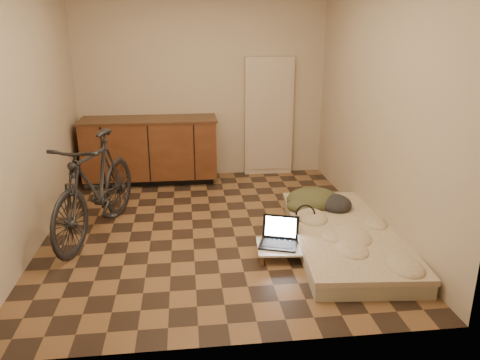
{
  "coord_description": "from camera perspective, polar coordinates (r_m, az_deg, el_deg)",
  "views": [
    {
      "loc": [
        -0.26,
        -4.7,
        2.1
      ],
      "look_at": [
        0.3,
        -0.03,
        0.55
      ],
      "focal_mm": 35.0,
      "sensor_mm": 36.0,
      "label": 1
    }
  ],
  "objects": [
    {
      "name": "room_shell",
      "position": [
        4.77,
        -3.63,
        8.55
      ],
      "size": [
        3.5,
        4.0,
        2.6
      ],
      "color": "brown",
      "rests_on": "ground"
    },
    {
      "name": "laptop",
      "position": [
        4.55,
        4.79,
        -7.12
      ],
      "size": [
        0.43,
        0.41,
        0.24
      ],
      "rotation": [
        0.0,
        0.0,
        -0.33
      ],
      "color": "black",
      "rests_on": "lap_desk"
    },
    {
      "name": "appliance_panel",
      "position": [
        6.86,
        3.5,
        7.69
      ],
      "size": [
        0.7,
        0.1,
        1.7
      ],
      "primitive_type": "cube",
      "color": "beige",
      "rests_on": "ground"
    },
    {
      "name": "futon",
      "position": [
        4.86,
        12.67,
        -6.67
      ],
      "size": [
        1.18,
        2.18,
        0.18
      ],
      "rotation": [
        0.0,
        0.0,
        -0.09
      ],
      "color": "#AAA488",
      "rests_on": "ground"
    },
    {
      "name": "lap_desk",
      "position": [
        4.54,
        6.21,
        -8.1
      ],
      "size": [
        0.68,
        0.47,
        0.11
      ],
      "rotation": [
        0.0,
        0.0,
        -0.09
      ],
      "color": "brown",
      "rests_on": "ground"
    },
    {
      "name": "cabinets",
      "position": [
        6.63,
        -10.85,
        3.62
      ],
      "size": [
        1.84,
        0.62,
        0.91
      ],
      "color": "black",
      "rests_on": "ground"
    },
    {
      "name": "mouse",
      "position": [
        4.54,
        8.64,
        -7.77
      ],
      "size": [
        0.09,
        0.11,
        0.03
      ],
      "primitive_type": "ellipsoid",
      "rotation": [
        0.0,
        0.0,
        -0.53
      ],
      "color": "white",
      "rests_on": "lap_desk"
    },
    {
      "name": "clothing_pile",
      "position": [
        5.32,
        9.6,
        -1.7
      ],
      "size": [
        0.69,
        0.59,
        0.26
      ],
      "primitive_type": null,
      "rotation": [
        0.0,
        0.0,
        -0.09
      ],
      "color": "#3E4126",
      "rests_on": "futon"
    },
    {
      "name": "bicycle",
      "position": [
        5.01,
        -17.28,
        -0.17
      ],
      "size": [
        1.03,
        1.89,
        1.18
      ],
      "primitive_type": "imported",
      "rotation": [
        0.0,
        0.0,
        -0.29
      ],
      "color": "black",
      "rests_on": "ground"
    },
    {
      "name": "headphones",
      "position": [
        4.89,
        7.98,
        -4.08
      ],
      "size": [
        0.24,
        0.23,
        0.15
      ],
      "primitive_type": null,
      "rotation": [
        0.0,
        0.0,
        -0.07
      ],
      "color": "black",
      "rests_on": "futon"
    }
  ]
}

